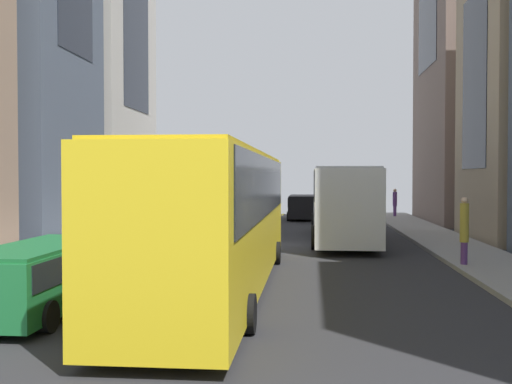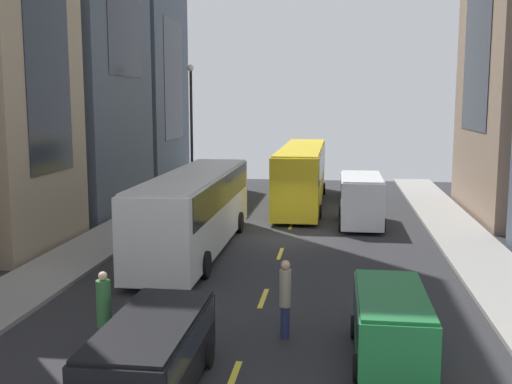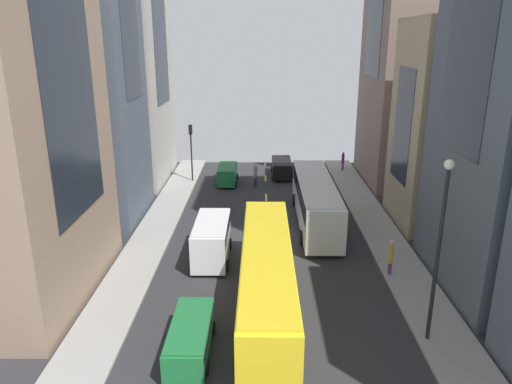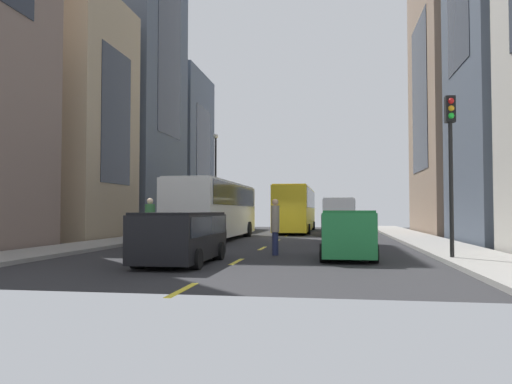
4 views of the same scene
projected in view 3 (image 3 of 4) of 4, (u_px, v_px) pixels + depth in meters
The scene contains 22 objects.
ground_plane at pixel (267, 238), 33.50m from camera, with size 43.09×43.09×0.00m, color #28282B.
sidewalk_west at pixel (383, 238), 33.39m from camera, with size 2.78×44.00×0.15m, color gray.
sidewalk_east at pixel (152, 237), 33.56m from camera, with size 2.78×44.00×0.15m, color gray.
lane_stripe_0 at pixel (265, 164), 53.48m from camera, with size 0.16×2.00×0.01m, color yellow.
lane_stripe_1 at pixel (266, 178), 47.77m from camera, with size 0.16×2.00×0.01m, color yellow.
lane_stripe_2 at pixel (266, 197), 42.06m from camera, with size 0.16×2.00×0.01m, color yellow.
lane_stripe_3 at pixel (267, 222), 36.35m from camera, with size 0.16×2.00×0.01m, color yellow.
lane_stripe_4 at pixel (268, 256), 30.64m from camera, with size 0.16×2.00×0.01m, color yellow.
lane_stripe_5 at pixel (269, 306), 24.93m from camera, with size 0.16×2.00×0.01m, color yellow.
building_west_1 at pixel (452, 126), 34.24m from camera, with size 7.13×7.27×14.82m.
city_bus_white at pixel (315, 198), 35.66m from camera, with size 2.80×12.81×3.35m.
streetcar_yellow at pixel (267, 275), 23.75m from camera, with size 2.70×14.42×3.59m.
delivery_van_white at pixel (212, 237), 29.81m from camera, with size 2.25×5.14×2.58m.
car_green_0 at pixel (227, 173), 45.95m from camera, with size 1.91×4.26×1.72m.
car_black_1 at pixel (282, 167), 48.29m from camera, with size 2.09×4.74×1.66m.
car_green_2 at pixel (190, 336), 20.98m from camera, with size 1.88×4.59×1.51m.
pedestrian_crossing_mid at pixel (391, 256), 27.70m from camera, with size 0.28×0.28×2.17m.
pedestrian_waiting_curb at pixel (255, 174), 44.86m from camera, with size 0.32×0.32×2.17m.
pedestrian_walking_far at pixel (343, 160), 49.97m from camera, with size 0.30×0.30×1.95m.
pedestrian_crossing_near at pixel (301, 170), 46.47m from camera, with size 0.36×0.36×2.18m.
traffic_light_near_corner at pixel (191, 142), 45.48m from camera, with size 0.32×0.44×5.47m.
streetlamp_near at pixel (440, 237), 20.50m from camera, with size 0.44×0.44×8.51m.
Camera 3 is at (0.47, 30.90, 13.36)m, focal length 33.42 mm.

